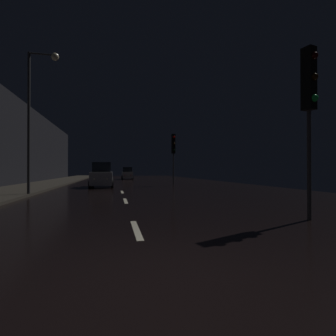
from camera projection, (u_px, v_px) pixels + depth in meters
name	position (u px, v px, depth m)	size (l,w,h in m)	color
ground	(119.00, 185.00, 27.74)	(27.26, 84.00, 0.02)	black
sidewalk_left	(43.00, 184.00, 26.25)	(4.40, 84.00, 0.15)	#38332B
lane_centerline	(126.00, 202.00, 12.52)	(0.16, 13.79, 0.01)	beige
traffic_light_near_right	(309.00, 93.00, 8.00)	(0.38, 0.49, 5.23)	#38383A
traffic_light_far_right	(173.00, 148.00, 25.81)	(0.34, 0.47, 5.02)	#38383A
streetlamp_overhead	(37.00, 102.00, 15.23)	(1.70, 0.44, 8.34)	#2D2D30
car_approaching_headlights	(102.00, 176.00, 23.35)	(2.00, 4.34, 2.18)	#A5A8AD
car_distant_taillights	(127.00, 174.00, 43.03)	(1.81, 3.92, 1.97)	silver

